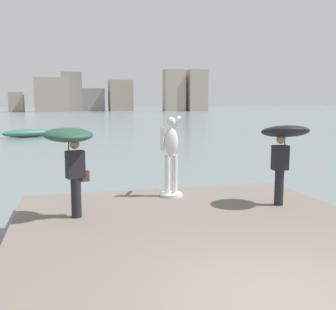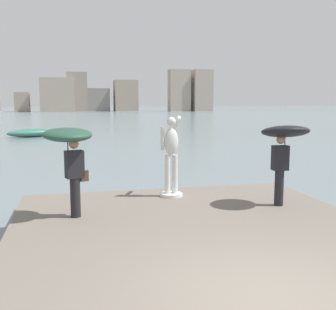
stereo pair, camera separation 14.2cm
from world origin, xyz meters
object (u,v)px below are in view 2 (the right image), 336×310
(statue_white_figure, at_px, (171,157))
(onlooker_right, at_px, (284,140))
(boat_mid, at_px, (33,133))
(onlooker_left, at_px, (69,146))

(statue_white_figure, relative_size, onlooker_right, 1.06)
(statue_white_figure, height_order, boat_mid, statue_white_figure)
(onlooker_left, height_order, onlooker_right, onlooker_right)
(statue_white_figure, relative_size, boat_mid, 0.49)
(boat_mid, bearing_deg, onlooker_left, -83.43)
(statue_white_figure, distance_m, onlooker_right, 2.94)
(onlooker_right, bearing_deg, boat_mid, 106.86)
(statue_white_figure, xyz_separation_m, boat_mid, (-5.71, 25.30, -1.12))
(onlooker_left, xyz_separation_m, onlooker_right, (5.06, -0.10, 0.02))
(statue_white_figure, bearing_deg, onlooker_right, -32.70)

